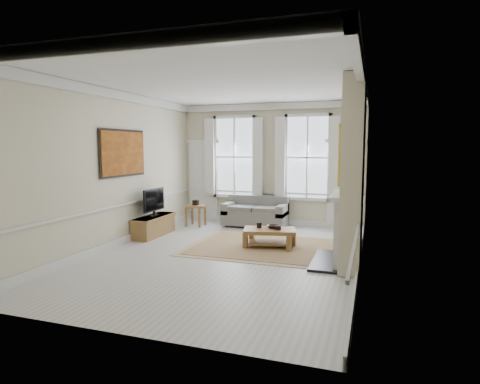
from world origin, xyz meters
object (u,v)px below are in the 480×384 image
(side_table, at_px, (196,209))
(tv_stand, at_px, (154,226))
(sofa, at_px, (256,214))
(coffee_table, at_px, (270,232))

(side_table, relative_size, tv_stand, 0.44)
(sofa, height_order, tv_stand, sofa)
(sofa, height_order, coffee_table, sofa)
(side_table, distance_m, tv_stand, 1.55)
(side_table, height_order, coffee_table, side_table)
(sofa, distance_m, tv_stand, 2.84)
(sofa, bearing_deg, tv_stand, -136.71)
(side_table, height_order, tv_stand, side_table)
(coffee_table, bearing_deg, tv_stand, 162.51)
(coffee_table, distance_m, tv_stand, 3.03)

